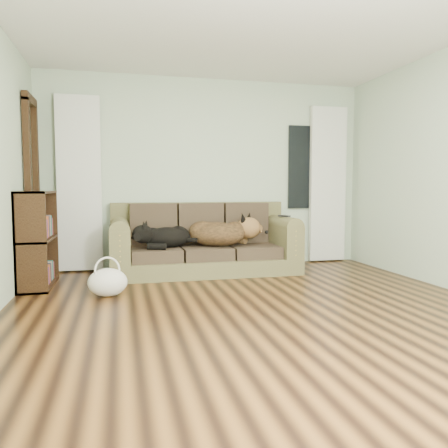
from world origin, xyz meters
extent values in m
plane|color=black|center=(0.00, 0.00, 0.00)|extent=(5.00, 5.00, 0.00)
plane|color=white|center=(0.00, 0.00, 2.60)|extent=(5.00, 5.00, 0.00)
cube|color=#AEC3A3|center=(0.00, 2.50, 1.30)|extent=(4.50, 0.04, 2.60)
cube|color=white|center=(-1.70, 2.42, 1.15)|extent=(0.55, 0.08, 2.25)
cube|color=white|center=(1.80, 2.42, 1.15)|extent=(0.55, 0.08, 2.25)
cube|color=black|center=(1.45, 2.47, 1.40)|extent=(0.50, 0.03, 1.20)
cube|color=black|center=(-2.20, 2.05, 1.05)|extent=(0.07, 0.60, 2.10)
cube|color=brown|center=(-0.14, 1.97, 0.45)|extent=(2.36, 1.02, 0.97)
ellipsoid|color=black|center=(-0.66, 1.96, 0.48)|extent=(0.65, 0.48, 0.26)
ellipsoid|color=black|center=(0.06, 1.94, 0.49)|extent=(0.95, 0.85, 0.34)
cube|color=black|center=(0.89, 1.84, 0.73)|extent=(0.14, 0.19, 0.02)
ellipsoid|color=silver|center=(-1.33, 0.97, 0.16)|extent=(0.40, 0.32, 0.29)
cube|color=black|center=(-2.09, 1.62, 0.50)|extent=(0.41, 0.88, 1.06)
camera|label=1|loc=(-1.20, -3.52, 1.08)|focal=35.00mm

